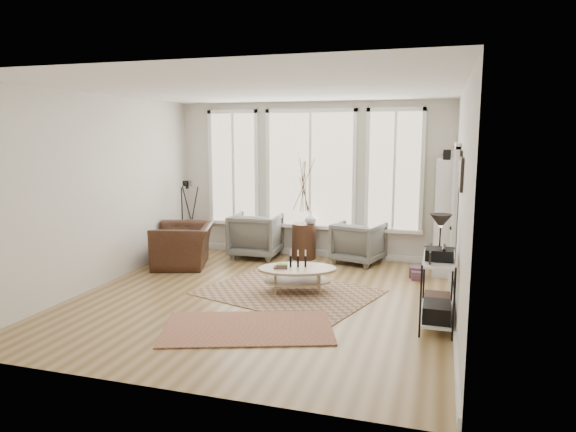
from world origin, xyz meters
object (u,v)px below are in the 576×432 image
(low_shelf, at_px, (438,283))
(armchair_left, at_px, (256,235))
(accent_chair, at_px, (184,245))
(bookcase, at_px, (444,216))
(side_table, at_px, (304,211))
(coffee_table, at_px, (297,273))
(armchair_right, at_px, (359,242))

(low_shelf, xyz_separation_m, armchair_left, (-3.33, 2.64, -0.09))
(armchair_left, relative_size, accent_chair, 0.81)
(bookcase, relative_size, low_shelf, 1.58)
(side_table, xyz_separation_m, accent_chair, (-1.90, -1.11, -0.53))
(bookcase, height_order, coffee_table, bookcase)
(armchair_right, distance_m, side_table, 1.15)
(bookcase, xyz_separation_m, armchair_right, (-1.46, 0.22, -0.58))
(armchair_left, height_order, armchair_right, armchair_left)
(armchair_left, xyz_separation_m, side_table, (0.90, 0.11, 0.48))
(accent_chair, bearing_deg, armchair_left, 116.70)
(low_shelf, height_order, accent_chair, low_shelf)
(bookcase, distance_m, low_shelf, 2.56)
(coffee_table, distance_m, accent_chair, 2.50)
(accent_chair, bearing_deg, side_table, 101.86)
(armchair_right, xyz_separation_m, side_table, (-1.02, -0.00, 0.52))
(low_shelf, xyz_separation_m, armchair_right, (-1.40, 2.75, -0.14))
(coffee_table, height_order, armchair_right, armchair_right)
(armchair_right, bearing_deg, coffee_table, 89.87)
(bookcase, height_order, accent_chair, bookcase)
(bookcase, height_order, low_shelf, bookcase)
(armchair_right, xyz_separation_m, accent_chair, (-2.93, -1.11, -0.00))
(armchair_left, bearing_deg, bookcase, 175.56)
(armchair_right, bearing_deg, side_table, 16.33)
(armchair_left, distance_m, armchair_right, 1.93)
(low_shelf, height_order, armchair_right, low_shelf)
(bookcase, bearing_deg, accent_chair, -168.62)
(low_shelf, bearing_deg, side_table, 131.47)
(armchair_left, relative_size, armchair_right, 1.12)
(armchair_right, bearing_deg, bookcase, -172.44)
(armchair_right, relative_size, accent_chair, 0.72)
(bookcase, bearing_deg, armchair_right, 171.23)
(bookcase, distance_m, side_table, 2.49)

